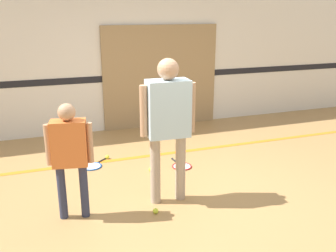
# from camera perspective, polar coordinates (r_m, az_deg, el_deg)

# --- Properties ---
(ground_plane) EXTENTS (16.00, 16.00, 0.00)m
(ground_plane) POSITION_cam_1_polar(r_m,az_deg,el_deg) (4.94, 1.47, -10.30)
(ground_plane) COLOR #A87F4C
(wall_back) EXTENTS (16.00, 0.07, 3.20)m
(wall_back) POSITION_cam_1_polar(r_m,az_deg,el_deg) (7.30, -6.97, 11.76)
(wall_back) COLOR silver
(wall_back) RESTS_ON ground_plane
(wall_panel) EXTENTS (2.34, 0.05, 2.01)m
(wall_panel) POSITION_cam_1_polar(r_m,az_deg,el_deg) (7.52, -1.07, 7.51)
(wall_panel) COLOR #9E7F56
(wall_panel) RESTS_ON ground_plane
(floor_stripe) EXTENTS (14.40, 0.10, 0.01)m
(floor_stripe) POSITION_cam_1_polar(r_m,az_deg,el_deg) (6.13, -3.12, -4.57)
(floor_stripe) COLOR orange
(floor_stripe) RESTS_ON ground_plane
(person_instructor) EXTENTS (0.67, 0.29, 1.77)m
(person_instructor) POSITION_cam_1_polar(r_m,az_deg,el_deg) (4.38, 0.00, 1.51)
(person_instructor) COLOR tan
(person_instructor) RESTS_ON ground_plane
(person_student_left) EXTENTS (0.50, 0.27, 1.35)m
(person_student_left) POSITION_cam_1_polar(r_m,az_deg,el_deg) (4.22, -14.76, -3.44)
(person_student_left) COLOR #2D334C
(person_student_left) RESTS_ON ground_plane
(racket_spare_on_floor) EXTENTS (0.51, 0.50, 0.03)m
(racket_spare_on_floor) POSITION_cam_1_polar(r_m,az_deg,el_deg) (5.85, -11.46, -5.95)
(racket_spare_on_floor) COLOR blue
(racket_spare_on_floor) RESTS_ON ground_plane
(racket_second_spare) EXTENTS (0.33, 0.51, 0.03)m
(racket_second_spare) POSITION_cam_1_polar(r_m,az_deg,el_deg) (5.73, 2.05, -6.10)
(racket_second_spare) COLOR red
(racket_second_spare) RESTS_ON ground_plane
(tennis_ball_near_instructor) EXTENTS (0.07, 0.07, 0.07)m
(tennis_ball_near_instructor) POSITION_cam_1_polar(r_m,az_deg,el_deg) (4.49, -1.90, -12.81)
(tennis_ball_near_instructor) COLOR #CCE038
(tennis_ball_near_instructor) RESTS_ON ground_plane
(tennis_ball_by_spare_racket) EXTENTS (0.07, 0.07, 0.07)m
(tennis_ball_by_spare_racket) POSITION_cam_1_polar(r_m,az_deg,el_deg) (6.08, -9.25, -4.67)
(tennis_ball_by_spare_racket) COLOR #CCE038
(tennis_ball_by_spare_racket) RESTS_ON ground_plane
(tennis_ball_stray_left) EXTENTS (0.07, 0.07, 0.07)m
(tennis_ball_stray_left) POSITION_cam_1_polar(r_m,az_deg,el_deg) (5.56, -2.61, -6.60)
(tennis_ball_stray_left) COLOR #CCE038
(tennis_ball_stray_left) RESTS_ON ground_plane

